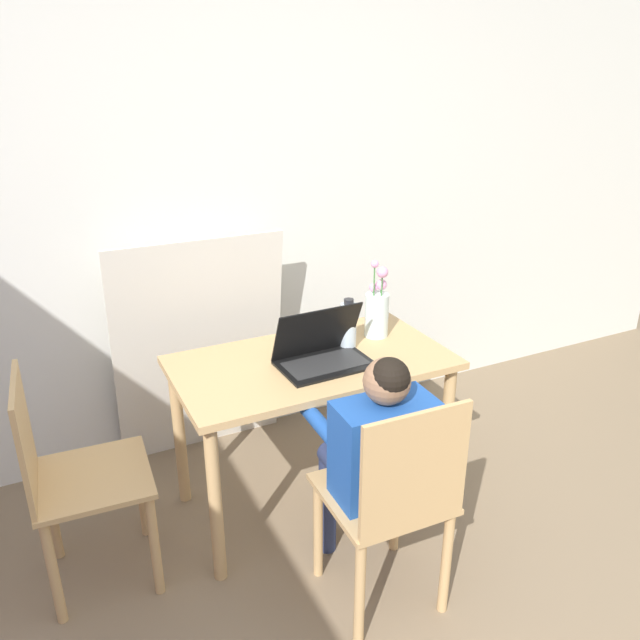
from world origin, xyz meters
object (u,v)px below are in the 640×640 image
chair_occupied (392,501)px  person_seated (375,445)px  chair_spare (73,479)px  water_bottle (348,325)px  laptop (322,351)px  flower_vase (377,310)px

chair_occupied → person_seated: 0.19m
chair_occupied → chair_spare: bearing=-30.6°
chair_occupied → person_seated: (0.00, 0.12, 0.15)m
chair_spare → person_seated: bearing=-113.5°
chair_occupied → chair_spare: (-0.95, 0.60, 0.00)m
chair_occupied → person_seated: person_seated is taller
person_seated → water_bottle: (0.20, 0.57, 0.20)m
chair_spare → laptop: size_ratio=2.30×
laptop → flower_vase: (0.34, 0.14, 0.07)m
chair_spare → chair_occupied: bearing=-119.1°
laptop → person_seated: bearing=-95.6°
chair_spare → water_bottle: 1.21m
chair_spare → water_bottle: (1.15, 0.09, 0.35)m
chair_occupied → water_bottle: water_bottle is taller
chair_spare → flower_vase: flower_vase is taller
chair_spare → water_bottle: bearing=-82.5°
person_seated → water_bottle: 0.63m
chair_occupied → person_seated: size_ratio=0.90×
chair_spare → person_seated: 1.08m
chair_occupied → laptop: bearing=-91.6°
chair_occupied → flower_vase: bearing=-115.0°
laptop → flower_vase: flower_vase is taller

